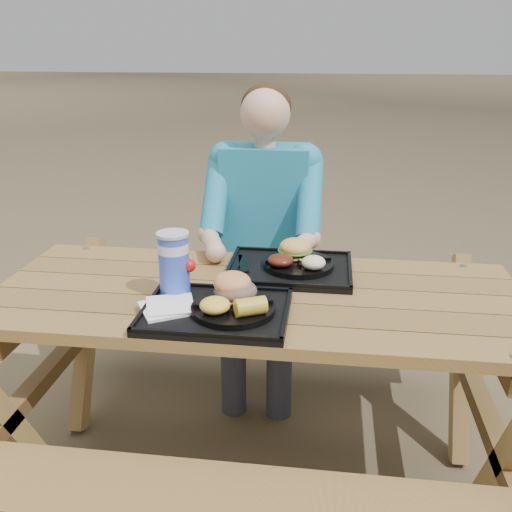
# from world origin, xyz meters

# --- Properties ---
(ground) EXTENTS (60.00, 60.00, 0.00)m
(ground) POSITION_xyz_m (0.00, 0.00, 0.00)
(ground) COLOR #999999
(ground) RESTS_ON ground
(picnic_table) EXTENTS (1.80, 1.49, 0.75)m
(picnic_table) POSITION_xyz_m (0.00, 0.00, 0.38)
(picnic_table) COLOR #999999
(picnic_table) RESTS_ON ground
(tray_near) EXTENTS (0.45, 0.35, 0.02)m
(tray_near) POSITION_xyz_m (-0.10, -0.20, 0.76)
(tray_near) COLOR black
(tray_near) RESTS_ON picnic_table
(tray_far) EXTENTS (0.45, 0.35, 0.02)m
(tray_far) POSITION_xyz_m (0.10, 0.19, 0.76)
(tray_far) COLOR black
(tray_far) RESTS_ON picnic_table
(plate_near) EXTENTS (0.26, 0.26, 0.02)m
(plate_near) POSITION_xyz_m (-0.04, -0.20, 0.78)
(plate_near) COLOR black
(plate_near) RESTS_ON tray_near
(plate_far) EXTENTS (0.26, 0.26, 0.02)m
(plate_far) POSITION_xyz_m (0.13, 0.20, 0.78)
(plate_far) COLOR black
(plate_far) RESTS_ON tray_far
(napkin_stack) EXTENTS (0.20, 0.20, 0.02)m
(napkin_stack) POSITION_xyz_m (-0.25, -0.21, 0.78)
(napkin_stack) COLOR white
(napkin_stack) RESTS_ON tray_near
(soda_cup) EXTENTS (0.10, 0.10, 0.20)m
(soda_cup) POSITION_xyz_m (-0.26, -0.09, 0.87)
(soda_cup) COLOR blue
(soda_cup) RESTS_ON tray_near
(condiment_bbq) EXTENTS (0.05, 0.05, 0.03)m
(condiment_bbq) POSITION_xyz_m (-0.09, -0.07, 0.78)
(condiment_bbq) COLOR black
(condiment_bbq) RESTS_ON tray_near
(condiment_mustard) EXTENTS (0.05, 0.05, 0.03)m
(condiment_mustard) POSITION_xyz_m (-0.05, -0.06, 0.79)
(condiment_mustard) COLOR yellow
(condiment_mustard) RESTS_ON tray_near
(sandwich) EXTENTS (0.13, 0.13, 0.13)m
(sandwich) POSITION_xyz_m (-0.05, -0.15, 0.86)
(sandwich) COLOR #E79151
(sandwich) RESTS_ON plate_near
(mac_cheese) EXTENTS (0.09, 0.09, 0.05)m
(mac_cheese) POSITION_xyz_m (-0.09, -0.25, 0.81)
(mac_cheese) COLOR yellow
(mac_cheese) RESTS_ON plate_near
(corn_cob) EXTENTS (0.12, 0.12, 0.05)m
(corn_cob) POSITION_xyz_m (0.02, -0.26, 0.82)
(corn_cob) COLOR gold
(corn_cob) RESTS_ON plate_near
(cutlery_far) EXTENTS (0.07, 0.18, 0.01)m
(cutlery_far) POSITION_xyz_m (-0.07, 0.20, 0.77)
(cutlery_far) COLOR black
(cutlery_far) RESTS_ON tray_far
(burger) EXTENTS (0.12, 0.12, 0.11)m
(burger) POSITION_xyz_m (0.12, 0.25, 0.84)
(burger) COLOR #EBA953
(burger) RESTS_ON plate_far
(baked_beans) EXTENTS (0.09, 0.09, 0.04)m
(baked_beans) POSITION_xyz_m (0.07, 0.15, 0.81)
(baked_beans) COLOR #541E10
(baked_beans) RESTS_ON plate_far
(potato_salad) EXTENTS (0.09, 0.09, 0.05)m
(potato_salad) POSITION_xyz_m (0.19, 0.14, 0.81)
(potato_salad) COLOR white
(potato_salad) RESTS_ON plate_far
(diner) EXTENTS (0.48, 0.84, 1.28)m
(diner) POSITION_xyz_m (-0.05, 0.66, 0.64)
(diner) COLOR #1CAFC6
(diner) RESTS_ON ground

